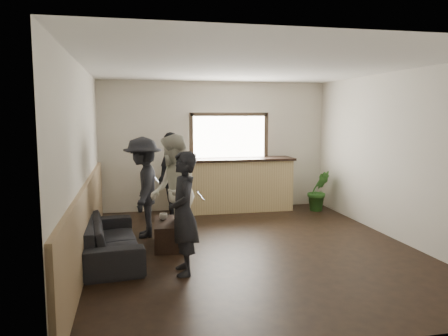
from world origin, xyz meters
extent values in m
cube|color=black|center=(0.00, 0.00, 0.00)|extent=(5.00, 6.00, 0.01)
cube|color=silver|center=(0.00, 0.00, 2.80)|extent=(5.00, 6.00, 0.01)
cube|color=beige|center=(0.00, 3.00, 1.40)|extent=(5.00, 0.01, 2.80)
cube|color=beige|center=(0.00, -3.00, 1.40)|extent=(5.00, 0.01, 2.80)
cube|color=beige|center=(-2.50, 0.00, 1.40)|extent=(0.01, 6.00, 2.80)
cube|color=beige|center=(2.50, 0.00, 1.40)|extent=(0.01, 6.00, 2.80)
cube|color=#A1825B|center=(-2.47, 0.00, 0.55)|extent=(0.06, 5.90, 1.10)
cube|color=tan|center=(0.30, 2.68, 0.55)|extent=(2.60, 0.60, 1.10)
cube|color=black|center=(0.30, 2.68, 1.12)|extent=(2.70, 0.68, 0.05)
cube|color=white|center=(0.30, 2.96, 1.60)|extent=(1.60, 0.06, 0.90)
cube|color=#3F3326|center=(0.30, 2.93, 2.09)|extent=(1.72, 0.08, 0.08)
cube|color=#3F3326|center=(-0.54, 2.93, 1.60)|extent=(0.08, 0.08, 1.06)
cube|color=#3F3326|center=(1.14, 2.93, 1.60)|extent=(0.08, 0.08, 1.06)
imported|color=black|center=(-2.15, -0.02, 0.29)|extent=(0.97, 2.05, 0.58)
cube|color=black|center=(-1.24, 0.37, 0.20)|extent=(0.56, 0.94, 0.40)
imported|color=silver|center=(-1.34, 0.52, 0.46)|extent=(0.15, 0.15, 0.10)
imported|color=silver|center=(-1.14, 0.27, 0.45)|extent=(0.11, 0.11, 0.09)
imported|color=#2D6623|center=(2.15, 2.28, 0.44)|extent=(0.50, 0.41, 0.88)
imported|color=black|center=(-1.17, -0.86, 0.81)|extent=(0.40, 0.60, 1.62)
cube|color=black|center=(-0.95, -0.86, 1.04)|extent=(0.09, 0.07, 0.12)
cube|color=white|center=(-0.95, -0.86, 1.04)|extent=(0.08, 0.07, 0.11)
imported|color=beige|center=(-1.20, 0.24, 0.90)|extent=(0.69, 0.88, 1.79)
cube|color=black|center=(-0.98, 0.24, 1.02)|extent=(0.09, 0.07, 0.12)
cube|color=white|center=(-0.98, 0.23, 1.02)|extent=(0.08, 0.07, 0.11)
imported|color=black|center=(-1.63, 1.04, 0.86)|extent=(0.71, 1.15, 1.72)
cube|color=black|center=(-1.41, 1.03, 1.00)|extent=(0.10, 0.08, 0.12)
cube|color=white|center=(-1.41, 1.02, 1.00)|extent=(0.08, 0.07, 0.11)
imported|color=black|center=(-1.05, 1.96, 0.88)|extent=(0.89, 1.10, 1.75)
cube|color=black|center=(-0.86, 1.85, 1.37)|extent=(0.12, 0.11, 0.12)
cube|color=white|center=(-0.86, 1.84, 1.37)|extent=(0.10, 0.09, 0.11)
camera|label=1|loc=(-1.83, -6.43, 2.10)|focal=35.00mm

